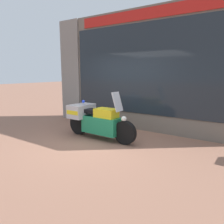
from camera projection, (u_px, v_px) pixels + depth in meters
name	position (u px, v px, depth m)	size (l,w,h in m)	color
ground_plane	(96.00, 142.00, 5.82)	(60.00, 60.00, 0.00)	#8E604C
shop_building	(123.00, 71.00, 7.33)	(6.29, 0.55, 3.75)	#6B6056
window_display	(144.00, 116.00, 7.16)	(4.92, 0.30, 1.79)	slate
paramedic_motorcycle	(95.00, 119.00, 6.13)	(2.25, 0.78, 1.34)	black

